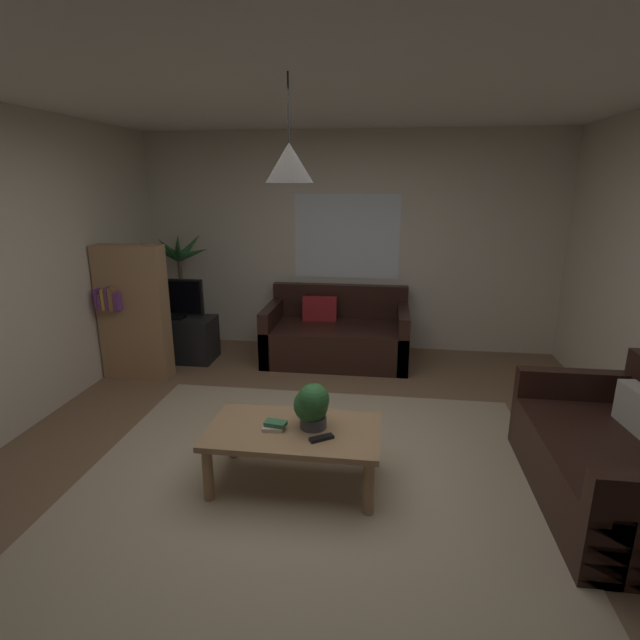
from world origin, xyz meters
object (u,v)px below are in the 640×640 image
object	(u,v)px
pendant_lamp	(289,163)
potted_palm_corner	(182,297)
couch_right_side	(620,466)
potted_plant_on_table	(312,405)
book_on_table_1	(276,423)
tv_stand	(176,338)
coffee_table	(294,437)
book_on_table_0	(273,428)
bookshelf_corner	(133,312)
remote_on_table_0	(321,438)
tv	(172,298)
couch_under_window	(336,337)

from	to	relation	value
pendant_lamp	potted_palm_corner	bearing A→B (deg)	125.66
couch_right_side	potted_plant_on_table	bearing A→B (deg)	-89.29
book_on_table_1	potted_plant_on_table	xyz separation A→B (m)	(0.24, 0.05, 0.13)
potted_plant_on_table	tv_stand	xyz separation A→B (m)	(-1.93, 2.18, -0.33)
potted_plant_on_table	tv_stand	bearing A→B (deg)	131.57
coffee_table	book_on_table_0	xyz separation A→B (m)	(-0.13, -0.03, 0.07)
coffee_table	potted_plant_on_table	world-z (taller)	potted_plant_on_table
book_on_table_0	tv_stand	bearing A→B (deg)	126.82
couch_right_side	coffee_table	size ratio (longest dim) A/B	1.30
tv_stand	couch_right_side	bearing A→B (deg)	-28.92
couch_right_side	potted_plant_on_table	size ratio (longest dim) A/B	4.66
tv_stand	bookshelf_corner	bearing A→B (deg)	-108.40
remote_on_table_0	bookshelf_corner	bearing A→B (deg)	-161.65
pendant_lamp	tv_stand	bearing A→B (deg)	129.32
book_on_table_1	pendant_lamp	world-z (taller)	pendant_lamp
potted_plant_on_table	bookshelf_corner	xyz separation A→B (m)	(-2.12, 1.62, 0.12)
coffee_table	tv_stand	world-z (taller)	tv_stand
tv	pendant_lamp	bearing A→B (deg)	-50.41
book_on_table_0	potted_plant_on_table	xyz separation A→B (m)	(0.25, 0.06, 0.16)
couch_under_window	book_on_table_0	bearing A→B (deg)	-93.90
tv_stand	tv	bearing A→B (deg)	-90.00
couch_under_window	bookshelf_corner	distance (m)	2.23
coffee_table	bookshelf_corner	size ratio (longest dim) A/B	0.82
book_on_table_1	tv_stand	distance (m)	2.81
couch_right_side	remote_on_table_0	xyz separation A→B (m)	(-1.89, -0.17, 0.15)
couch_under_window	coffee_table	bearing A→B (deg)	-90.81
bookshelf_corner	pendant_lamp	world-z (taller)	pendant_lamp
tv_stand	bookshelf_corner	xyz separation A→B (m)	(-0.19, -0.56, 0.46)
potted_plant_on_table	potted_palm_corner	size ratio (longest dim) A/B	0.22
tv	potted_palm_corner	world-z (taller)	potted_palm_corner
coffee_table	book_on_table_0	size ratio (longest dim) A/B	8.41
couch_under_window	tv_stand	world-z (taller)	couch_under_window
coffee_table	book_on_table_0	distance (m)	0.16
book_on_table_1	pendant_lamp	bearing A→B (deg)	7.88
potted_palm_corner	bookshelf_corner	bearing A→B (deg)	-95.33
book_on_table_0	potted_palm_corner	distance (m)	3.22
potted_plant_on_table	tv_stand	distance (m)	2.93
potted_plant_on_table	tv	xyz separation A→B (m)	(-1.93, 2.16, 0.15)
couch_under_window	potted_plant_on_table	bearing A→B (deg)	-87.97
couch_right_side	book_on_table_0	distance (m)	2.23
tv	bookshelf_corner	bearing A→B (deg)	-109.09
potted_palm_corner	potted_plant_on_table	bearing A→B (deg)	-52.31
couch_under_window	bookshelf_corner	xyz separation A→B (m)	(-2.03, -0.80, 0.43)
tv_stand	potted_palm_corner	size ratio (longest dim) A/B	0.63
tv_stand	remote_on_table_0	bearing A→B (deg)	-49.10
potted_plant_on_table	potted_palm_corner	xyz separation A→B (m)	(-2.03, 2.62, 0.06)
couch_right_side	tv	xyz separation A→B (m)	(-3.90, 2.13, 0.46)
remote_on_table_0	potted_plant_on_table	xyz separation A→B (m)	(-0.08, 0.15, 0.16)
couch_under_window	bookshelf_corner	bearing A→B (deg)	-158.59
coffee_table	pendant_lamp	distance (m)	1.76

